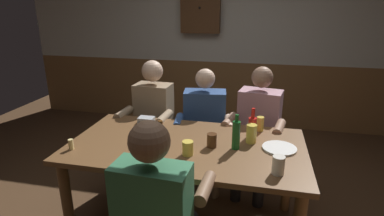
{
  "coord_description": "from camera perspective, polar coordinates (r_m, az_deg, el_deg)",
  "views": [
    {
      "loc": [
        0.52,
        -2.19,
        1.8
      ],
      "look_at": [
        0.0,
        0.14,
        0.99
      ],
      "focal_mm": 29.06,
      "sensor_mm": 36.0,
      "label": 1
    }
  ],
  "objects": [
    {
      "name": "wall_dart_cabinet",
      "position": [
        4.59,
        1.58,
        17.94
      ],
      "size": [
        0.56,
        0.15,
        0.7
      ],
      "color": "brown"
    },
    {
      "name": "dining_table",
      "position": [
        2.47,
        -1.01,
        -8.63
      ],
      "size": [
        1.81,
        0.98,
        0.77
      ],
      "color": "brown",
      "rests_on": "ground_plane"
    },
    {
      "name": "pint_glass_3",
      "position": [
        2.23,
        -0.78,
        -7.36
      ],
      "size": [
        0.08,
        0.08,
        0.1
      ],
      "primitive_type": "cylinder",
      "color": "#E5C64C",
      "rests_on": "dining_table"
    },
    {
      "name": "person_3",
      "position": [
        1.86,
        -6.42,
        -17.93
      ],
      "size": [
        0.57,
        0.52,
        1.25
      ],
      "rotation": [
        0.0,
        0.0,
        -0.05
      ],
      "color": "#33724C",
      "rests_on": "ground_plane"
    },
    {
      "name": "back_wall_upper",
      "position": [
        4.66,
        6.49,
        17.16
      ],
      "size": [
        6.18,
        0.12,
        1.43
      ],
      "primitive_type": "cube",
      "color": "beige"
    },
    {
      "name": "person_1",
      "position": [
        3.11,
        2.28,
        -2.76
      ],
      "size": [
        0.59,
        0.57,
        1.2
      ],
      "rotation": [
        0.0,
        0.0,
        3.28
      ],
      "color": "#2D4C84",
      "rests_on": "ground_plane"
    },
    {
      "name": "pint_glass_2",
      "position": [
        2.46,
        10.84,
        -4.64
      ],
      "size": [
        0.08,
        0.08,
        0.15
      ],
      "primitive_type": "cylinder",
      "color": "#E5C64C",
      "rests_on": "dining_table"
    },
    {
      "name": "person_2",
      "position": [
        3.06,
        11.9,
        -3.15
      ],
      "size": [
        0.58,
        0.6,
        1.24
      ],
      "rotation": [
        0.0,
        0.0,
        2.96
      ],
      "color": "#B78493",
      "rests_on": "ground_plane"
    },
    {
      "name": "back_wall_wainscot",
      "position": [
        4.85,
        5.97,
        2.84
      ],
      "size": [
        6.18,
        0.12,
        0.96
      ],
      "primitive_type": "cube",
      "color": "brown",
      "rests_on": "ground_plane"
    },
    {
      "name": "person_0",
      "position": [
        3.24,
        -7.39,
        -1.36
      ],
      "size": [
        0.52,
        0.54,
        1.26
      ],
      "rotation": [
        0.0,
        0.0,
        3.08
      ],
      "color": "#997F60",
      "rests_on": "ground_plane"
    },
    {
      "name": "bottle_1",
      "position": [
        2.32,
        -5.76,
        -5.37
      ],
      "size": [
        0.07,
        0.07,
        0.22
      ],
      "color": "#593314",
      "rests_on": "dining_table"
    },
    {
      "name": "bottle_0",
      "position": [
        2.32,
        8.09,
        -4.85
      ],
      "size": [
        0.06,
        0.06,
        0.27
      ],
      "color": "#195923",
      "rests_on": "dining_table"
    },
    {
      "name": "plate_0",
      "position": [
        2.42,
        15.73,
        -7.13
      ],
      "size": [
        0.25,
        0.25,
        0.01
      ],
      "primitive_type": "cylinder",
      "color": "white",
      "rests_on": "dining_table"
    },
    {
      "name": "pint_glass_0",
      "position": [
        2.7,
        12.39,
        -2.87
      ],
      "size": [
        0.06,
        0.06,
        0.12
      ],
      "primitive_type": "cylinder",
      "color": "#E5C64C",
      "rests_on": "dining_table"
    },
    {
      "name": "table_candle",
      "position": [
        2.48,
        -21.33,
        -6.24
      ],
      "size": [
        0.04,
        0.04,
        0.08
      ],
      "primitive_type": "cylinder",
      "color": "#F9E08C",
      "rests_on": "dining_table"
    },
    {
      "name": "condiment_caddy",
      "position": [
        2.86,
        -8.39,
        -2.17
      ],
      "size": [
        0.14,
        0.1,
        0.05
      ],
      "primitive_type": "cube",
      "color": "#B2B7BC",
      "rests_on": "dining_table"
    },
    {
      "name": "bottle_2",
      "position": [
        2.55,
        11.0,
        -3.32
      ],
      "size": [
        0.07,
        0.07,
        0.25
      ],
      "color": "red",
      "rests_on": "dining_table"
    },
    {
      "name": "pint_glass_4",
      "position": [
        2.35,
        3.65,
        -5.95
      ],
      "size": [
        0.08,
        0.08,
        0.11
      ],
      "primitive_type": "cylinder",
      "color": "#4C2D19",
      "rests_on": "dining_table"
    },
    {
      "name": "pint_glass_1",
      "position": [
        2.07,
        15.56,
        -10.07
      ],
      "size": [
        0.08,
        0.08,
        0.12
      ],
      "primitive_type": "cylinder",
      "color": "white",
      "rests_on": "dining_table"
    }
  ]
}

